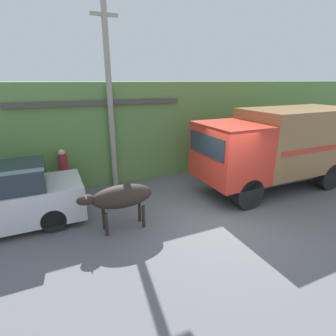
# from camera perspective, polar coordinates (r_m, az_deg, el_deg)

# --- Properties ---
(ground_plane) EXTENTS (60.00, 60.00, 0.00)m
(ground_plane) POSITION_cam_1_polar(r_m,az_deg,el_deg) (8.07, 11.34, -10.87)
(ground_plane) COLOR slate
(hillside_embankment) EXTENTS (32.00, 6.91, 3.86)m
(hillside_embankment) POSITION_cam_1_polar(r_m,az_deg,el_deg) (14.02, -6.60, 10.27)
(hillside_embankment) COLOR #608C47
(hillside_embankment) RESTS_ON ground_plane
(building_backdrop) EXTENTS (6.10, 2.70, 3.24)m
(building_backdrop) POSITION_cam_1_polar(r_m,az_deg,el_deg) (11.33, -15.17, 6.28)
(building_backdrop) COLOR #8CC69E
(building_backdrop) RESTS_ON ground_plane
(cargo_truck) EXTENTS (6.18, 2.31, 2.95)m
(cargo_truck) POSITION_cam_1_polar(r_m,az_deg,el_deg) (10.48, 23.17, 4.63)
(cargo_truck) COLOR #2D2D2D
(cargo_truck) RESTS_ON ground_plane
(brown_cow) EXTENTS (2.01, 0.63, 1.28)m
(brown_cow) POSITION_cam_1_polar(r_m,az_deg,el_deg) (7.15, -10.23, -6.25)
(brown_cow) COLOR #2D231E
(brown_cow) RESTS_ON ground_plane
(pedestrian_on_hill) EXTENTS (0.39, 0.39, 1.68)m
(pedestrian_on_hill) POSITION_cam_1_polar(r_m,az_deg,el_deg) (9.87, -21.73, -0.40)
(pedestrian_on_hill) COLOR #38332D
(pedestrian_on_hill) RESTS_ON ground_plane
(utility_pole) EXTENTS (0.90, 0.20, 6.75)m
(utility_pole) POSITION_cam_1_polar(r_m,az_deg,el_deg) (9.81, -12.63, 15.70)
(utility_pole) COLOR #9E998E
(utility_pole) RESTS_ON ground_plane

